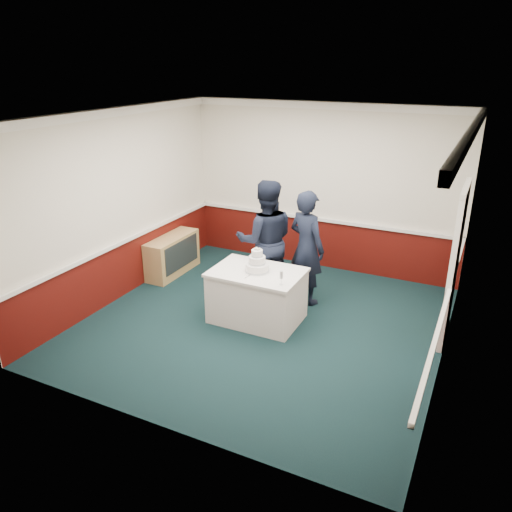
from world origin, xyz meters
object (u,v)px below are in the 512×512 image
at_px(person_man, 266,241).
at_px(champagne_flute, 281,276).
at_px(cake_knife, 249,276).
at_px(wedding_cake, 257,264).
at_px(cake_table, 257,295).
at_px(sideboard, 173,255).
at_px(person_woman, 307,248).

bearing_deg(person_man, champagne_flute, 95.79).
bearing_deg(champagne_flute, cake_knife, 171.42).
distance_m(wedding_cake, person_man, 0.80).
xyz_separation_m(cake_table, person_man, (-0.22, 0.77, 0.58)).
distance_m(sideboard, wedding_cake, 2.39).
distance_m(cake_table, cake_knife, 0.44).
distance_m(sideboard, cake_knife, 2.43).
xyz_separation_m(cake_table, cake_knife, (-0.03, -0.20, 0.39)).
relative_size(champagne_flute, person_man, 0.10).
xyz_separation_m(cake_knife, champagne_flute, (0.53, -0.08, 0.14)).
xyz_separation_m(person_man, person_woman, (0.64, 0.14, -0.06)).
relative_size(sideboard, champagne_flute, 5.85).
bearing_deg(sideboard, person_man, -4.33).
bearing_deg(cake_knife, person_woman, 74.08).
bearing_deg(champagne_flute, cake_table, 150.75).
relative_size(sideboard, person_man, 0.61).
xyz_separation_m(cake_table, wedding_cake, (-0.00, 0.00, 0.50)).
distance_m(cake_table, person_man, 0.99).
bearing_deg(cake_table, sideboard, 156.90).
distance_m(champagne_flute, person_woman, 1.19).
distance_m(wedding_cake, champagne_flute, 0.57).
distance_m(cake_knife, champagne_flute, 0.55).
relative_size(sideboard, cake_table, 0.91).
xyz_separation_m(cake_knife, person_woman, (0.45, 1.11, 0.12)).
distance_m(cake_knife, person_man, 1.00).
distance_m(person_man, person_woman, 0.66).
bearing_deg(wedding_cake, cake_table, -90.00).
height_order(cake_knife, champagne_flute, champagne_flute).
height_order(sideboard, champagne_flute, champagne_flute).
height_order(cake_knife, person_man, person_man).
xyz_separation_m(wedding_cake, person_man, (-0.22, 0.77, 0.08)).
bearing_deg(sideboard, champagne_flute, -24.31).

